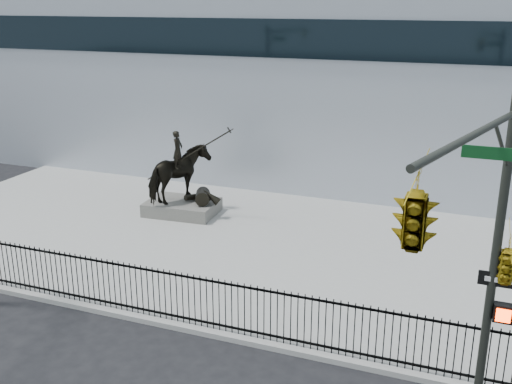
% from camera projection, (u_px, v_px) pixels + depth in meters
% --- Properties ---
extents(ground, '(120.00, 120.00, 0.00)m').
position_uv_depth(ground, '(181.00, 355.00, 15.09)').
color(ground, black).
rests_on(ground, ground).
extents(plaza, '(30.00, 12.00, 0.15)m').
position_uv_depth(plaza, '(273.00, 250.00, 21.28)').
color(plaza, '#9B9B98').
rests_on(plaza, ground).
extents(building, '(44.00, 14.00, 9.00)m').
position_uv_depth(building, '(356.00, 80.00, 31.47)').
color(building, '#B2B7C2').
rests_on(building, ground).
extents(picket_fence, '(22.10, 0.10, 1.50)m').
position_uv_depth(picket_fence, '(201.00, 301.00, 15.92)').
color(picket_fence, black).
rests_on(picket_fence, plaza).
extents(statue_plinth, '(2.95, 2.13, 0.53)m').
position_uv_depth(statue_plinth, '(182.00, 207.00, 24.59)').
color(statue_plinth, '#55534E').
rests_on(statue_plinth, plaza).
extents(equestrian_statue, '(3.62, 2.36, 3.07)m').
position_uv_depth(equestrian_statue, '(182.00, 175.00, 24.15)').
color(equestrian_statue, black).
rests_on(equestrian_statue, statue_plinth).
extents(traffic_signal_right, '(2.17, 6.86, 7.00)m').
position_uv_depth(traffic_signal_right, '(468.00, 242.00, 9.61)').
color(traffic_signal_right, '#272A24').
rests_on(traffic_signal_right, ground).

